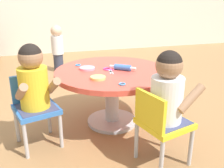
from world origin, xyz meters
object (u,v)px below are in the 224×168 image
object	(u,v)px
seated_child_right	(168,90)
rolling_pin	(123,67)
child_chair_left	(35,107)
craft_table	(112,82)
toddler_standing	(57,47)
seated_child_left	(33,80)
craft_scissors	(110,71)
child_chair_right	(161,123)

from	to	relation	value
seated_child_right	rolling_pin	bearing A→B (deg)	99.35
child_chair_left	craft_table	bearing A→B (deg)	13.52
craft_table	rolling_pin	distance (m)	0.16
rolling_pin	child_chair_left	bearing A→B (deg)	-169.52
craft_table	rolling_pin	size ratio (longest dim) A/B	4.85
craft_table	toddler_standing	distance (m)	1.77
seated_child_left	toddler_standing	distance (m)	1.96
child_chair_left	seated_child_right	xyz separation A→B (m)	(0.84, -0.48, 0.23)
seated_child_left	rolling_pin	world-z (taller)	seated_child_left
craft_table	seated_child_left	size ratio (longest dim) A/B	1.90
child_chair_left	toddler_standing	size ratio (longest dim) A/B	0.80
seated_child_left	rolling_pin	distance (m)	0.74
craft_scissors	child_chair_left	bearing A→B (deg)	-167.30
seated_child_right	toddler_standing	size ratio (longest dim) A/B	0.76
child_chair_right	child_chair_left	bearing A→B (deg)	148.33
seated_child_right	craft_scissors	distance (m)	0.66
child_chair_left	child_chair_right	distance (m)	0.94
rolling_pin	craft_scissors	size ratio (longest dim) A/B	1.44
seated_child_right	rolling_pin	size ratio (longest dim) A/B	2.55
child_chair_left	seated_child_left	world-z (taller)	seated_child_left
child_chair_left	craft_scissors	xyz separation A→B (m)	(0.63, 0.14, 0.19)
seated_child_right	toddler_standing	distance (m)	2.44
child_chair_left	craft_scissors	world-z (taller)	child_chair_left
child_chair_right	rolling_pin	world-z (taller)	rolling_pin
toddler_standing	craft_scissors	size ratio (longest dim) A/B	4.85
child_chair_left	seated_child_left	xyz separation A→B (m)	(0.01, -0.04, 0.23)
child_chair_right	toddler_standing	bearing A→B (deg)	101.43
child_chair_left	craft_scissors	distance (m)	0.67
child_chair_right	craft_scissors	distance (m)	0.68
craft_table	toddler_standing	bearing A→B (deg)	100.79
toddler_standing	rolling_pin	distance (m)	1.81
seated_child_left	seated_child_right	size ratio (longest dim) A/B	1.00
craft_table	seated_child_right	xyz separation A→B (m)	(0.19, -0.64, 0.15)
rolling_pin	craft_scissors	xyz separation A→B (m)	(-0.11, 0.01, -0.02)
craft_table	child_chair_left	bearing A→B (deg)	-166.48
seated_child_left	craft_table	bearing A→B (deg)	16.96
craft_table	rolling_pin	world-z (taller)	rolling_pin
child_chair_right	craft_scissors	world-z (taller)	child_chair_right
seated_child_right	craft_scissors	size ratio (longest dim) A/B	3.68
seated_child_left	craft_scissors	world-z (taller)	seated_child_left
craft_table	child_chair_right	bearing A→B (deg)	-76.86
seated_child_left	child_chair_right	xyz separation A→B (m)	(0.79, -0.45, -0.23)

